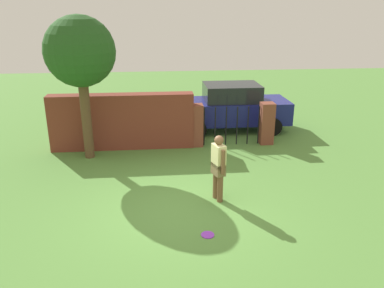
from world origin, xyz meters
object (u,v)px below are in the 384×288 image
object	(u,v)px
person	(218,165)
car	(231,107)
tree	(80,53)
frisbee_purple	(208,235)

from	to	relation	value
person	car	world-z (taller)	car
tree	person	size ratio (longest dim) A/B	2.59
person	car	bearing A→B (deg)	-32.53
tree	person	distance (m)	5.19
tree	frisbee_purple	bearing A→B (deg)	-56.56
tree	frisbee_purple	size ratio (longest dim) A/B	15.55
car	frisbee_purple	world-z (taller)	car
tree	person	bearing A→B (deg)	-41.70
person	tree	bearing A→B (deg)	29.72
frisbee_purple	tree	bearing A→B (deg)	123.44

